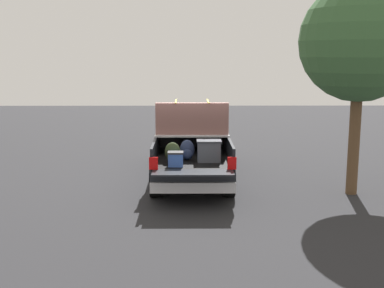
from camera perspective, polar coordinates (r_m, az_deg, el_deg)
name	(u,v)px	position (r m, az deg, el deg)	size (l,w,h in m)	color
ground_plane	(192,179)	(13.77, -0.02, -4.06)	(40.00, 40.00, 0.00)	#262628
pickup_truck	(192,142)	(13.92, -0.03, 0.21)	(6.05, 2.06, 2.23)	black
tree_background	(360,42)	(12.51, 18.98, 11.17)	(2.89, 2.89, 5.19)	brown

